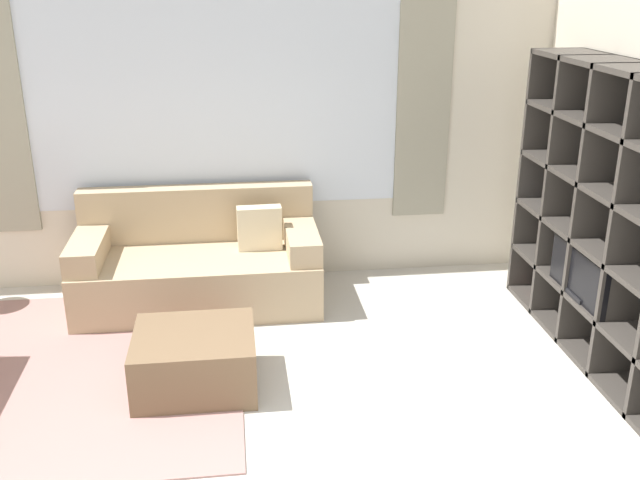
# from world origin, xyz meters

# --- Properties ---
(wall_back) EXTENTS (6.60, 0.11, 2.70)m
(wall_back) POSITION_xyz_m (0.00, 3.28, 1.36)
(wall_back) COLOR beige
(wall_back) RESTS_ON ground_plane
(area_rug) EXTENTS (2.20, 2.31, 0.01)m
(area_rug) POSITION_xyz_m (-1.00, 1.81, 0.01)
(area_rug) COLOR gray
(area_rug) RESTS_ON ground_plane
(shelving_unit) EXTENTS (0.40, 2.32, 1.92)m
(shelving_unit) POSITION_xyz_m (2.53, 1.57, 0.95)
(shelving_unit) COLOR #515660
(shelving_unit) RESTS_ON ground_plane
(couch_main) EXTENTS (1.84, 0.87, 0.85)m
(couch_main) POSITION_xyz_m (-0.18, 2.81, 0.30)
(couch_main) COLOR tan
(couch_main) RESTS_ON ground_plane
(ottoman) EXTENTS (0.74, 0.65, 0.36)m
(ottoman) POSITION_xyz_m (-0.18, 1.55, 0.18)
(ottoman) COLOR brown
(ottoman) RESTS_ON ground_plane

